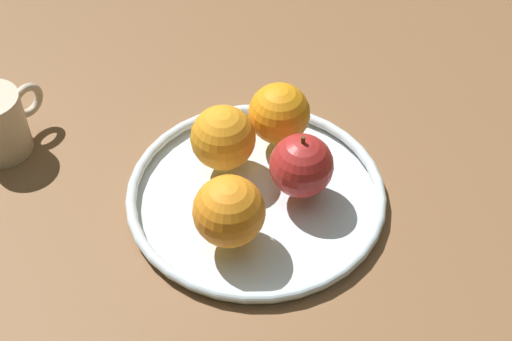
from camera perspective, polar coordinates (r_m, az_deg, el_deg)
ground_plane at (r=84.56cm, az=0.00°, el=-3.16°), size 132.21×132.21×4.00cm
fruit_bowl at (r=82.35cm, az=0.00°, el=-1.85°), size 28.90×28.90×1.80cm
apple at (r=79.42cm, az=3.53°, el=0.37°), size 7.00×7.00×7.80cm
orange_front_right at (r=82.14cm, az=-2.56°, el=2.54°), size 7.34×7.34×7.34cm
orange_center at (r=74.74cm, az=-2.10°, el=-3.16°), size 7.49×7.49×7.49cm
orange_back_right at (r=85.13cm, az=1.80°, el=4.41°), size 7.16×7.16×7.16cm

